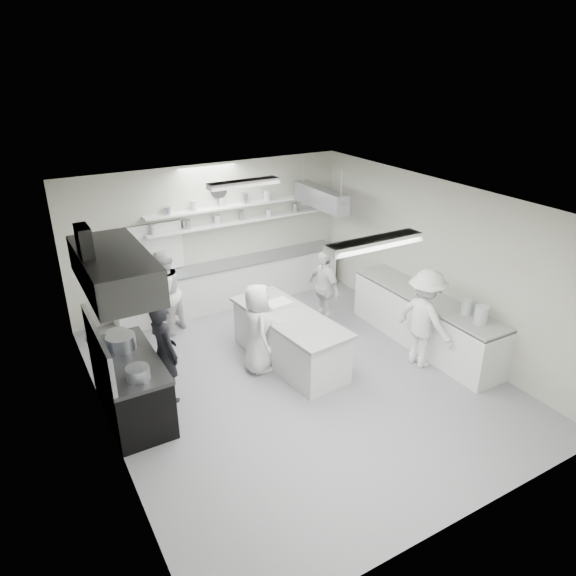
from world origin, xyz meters
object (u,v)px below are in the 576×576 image
back_counter (232,283)px  right_counter (425,321)px  stove (132,388)px  prep_island (289,340)px  cook_back (164,293)px  cook_stove (165,353)px

back_counter → right_counter: bearing=-55.3°
stove → prep_island: stove is taller
stove → prep_island: bearing=2.3°
right_counter → cook_back: 4.90m
cook_back → stove: bearing=26.2°
right_counter → back_counter: bearing=124.7°
back_counter → prep_island: (-0.13, -2.69, -0.03)m
back_counter → cook_stove: cook_stove is taller
stove → back_counter: (2.90, 2.80, 0.01)m
prep_island → cook_back: (-1.54, 2.08, 0.42)m
stove → cook_back: cook_back is taller
cook_back → cook_stove: bearing=38.0°
stove → cook_stove: cook_stove is taller
back_counter → cook_back: size_ratio=2.95×
right_counter → cook_stove: cook_stove is taller
stove → prep_island: 2.77m
prep_island → cook_stove: size_ratio=1.41×
prep_island → cook_stove: 2.23m
right_counter → prep_island: (-2.48, 0.71, -0.04)m
cook_stove → cook_back: cook_back is taller
back_counter → right_counter: 4.13m
right_counter → cook_back: bearing=145.2°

